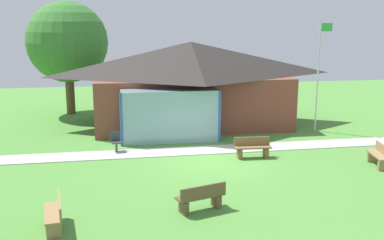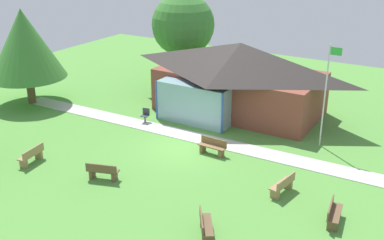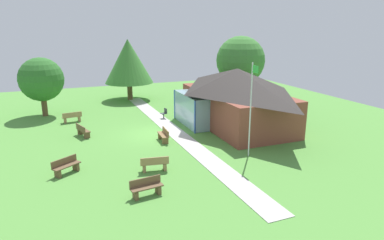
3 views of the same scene
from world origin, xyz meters
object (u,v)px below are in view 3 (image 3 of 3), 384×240
at_px(pavilion, 235,96).
at_px(tree_lawn_corner, 41,80).
at_px(flagpole, 251,106).
at_px(bench_front_left, 72,117).
at_px(bench_front_right, 66,166).
at_px(bench_mid_right, 155,164).
at_px(bench_front_center, 83,131).
at_px(patio_chair_west, 164,114).
at_px(tree_west_hedge, 128,61).
at_px(bench_rear_near_path, 164,135).
at_px(bench_lawn_far_right, 146,188).
at_px(tree_behind_pavilion_left, 240,61).

relative_size(pavilion, tree_lawn_corner, 2.19).
height_order(flagpole, bench_front_left, flagpole).
xyz_separation_m(bench_front_right, bench_mid_right, (1.43, 4.38, 0.00)).
distance_m(bench_front_center, tree_lawn_corner, 8.11).
distance_m(bench_mid_right, tree_lawn_corner, 16.05).
xyz_separation_m(patio_chair_west, tree_west_hedge, (-8.57, -1.11, 3.60)).
distance_m(flagpole, bench_front_right, 10.61).
bearing_deg(bench_rear_near_path, bench_front_left, 39.37).
bearing_deg(bench_front_left, bench_lawn_far_right, -88.32).
xyz_separation_m(pavilion, tree_lawn_corner, (-8.61, -13.77, 0.84)).
bearing_deg(tree_behind_pavilion_left, pavilion, -32.35).
bearing_deg(tree_behind_pavilion_left, bench_rear_near_path, -51.65).
bearing_deg(bench_front_left, bench_mid_right, -81.32).
relative_size(flagpole, tree_behind_pavilion_left, 0.84).
bearing_deg(bench_mid_right, pavilion, 46.78).
xyz_separation_m(patio_chair_west, tree_lawn_corner, (-4.69, -9.31, 2.73)).
bearing_deg(patio_chair_west, bench_mid_right, 147.60).
height_order(bench_front_left, tree_west_hedge, tree_west_hedge).
xyz_separation_m(bench_front_center, bench_front_right, (6.16, -1.30, 0.00)).
bearing_deg(bench_front_right, bench_front_left, -128.02).
bearing_deg(flagpole, tree_lawn_corner, -142.09).
bearing_deg(patio_chair_west, bench_rear_near_path, 149.99).
distance_m(flagpole, tree_lawn_corner, 18.66).
height_order(bench_front_center, patio_chair_west, patio_chair_west).
bearing_deg(bench_front_right, bench_front_center, -135.55).
height_order(bench_lawn_far_right, bench_rear_near_path, same).
distance_m(pavilion, bench_rear_near_path, 6.69).
relative_size(bench_front_right, tree_behind_pavilion_left, 0.23).
bearing_deg(tree_lawn_corner, bench_front_left, 34.29).
height_order(bench_lawn_far_right, bench_front_right, same).
bearing_deg(bench_lawn_far_right, bench_mid_right, -120.79).
xyz_separation_m(tree_behind_pavilion_left, tree_lawn_corner, (-2.04, -17.93, -1.11)).
distance_m(flagpole, tree_west_hedge, 18.91).
distance_m(bench_rear_near_path, bench_mid_right, 4.91).
distance_m(pavilion, flagpole, 6.58).
relative_size(bench_rear_near_path, bench_mid_right, 0.98).
bearing_deg(bench_lawn_far_right, bench_front_right, -57.36).
bearing_deg(tree_west_hedge, bench_mid_right, -7.75).
xyz_separation_m(flagpole, patio_chair_west, (-10.03, -2.15, -2.64)).
bearing_deg(flagpole, patio_chair_west, -167.89).
distance_m(bench_lawn_far_right, bench_front_left, 14.45).
xyz_separation_m(bench_lawn_far_right, tree_west_hedge, (-21.15, 3.61, 3.62)).
bearing_deg(flagpole, tree_behind_pavilion_left, 153.00).
distance_m(bench_rear_near_path, bench_front_right, 7.01).
distance_m(bench_lawn_far_right, bench_rear_near_path, 7.63).
bearing_deg(bench_mid_right, bench_lawn_far_right, -103.77).
distance_m(bench_front_center, bench_mid_right, 8.19).
height_order(bench_lawn_far_right, bench_mid_right, same).
height_order(bench_front_center, tree_lawn_corner, tree_lawn_corner).
bearing_deg(tree_lawn_corner, pavilion, 57.99).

